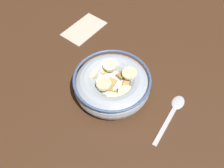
{
  "coord_description": "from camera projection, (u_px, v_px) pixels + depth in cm",
  "views": [
    {
      "loc": [
        22.55,
        26.04,
        49.79
      ],
      "look_at": [
        0.0,
        0.0,
        3.0
      ],
      "focal_mm": 39.17,
      "sensor_mm": 36.0,
      "label": 1
    }
  ],
  "objects": [
    {
      "name": "spoon",
      "position": [
        175.0,
        108.0,
        0.57
      ],
      "size": [
        14.86,
        6.19,
        0.8
      ],
      "color": "silver",
      "rests_on": "ground_plane"
    },
    {
      "name": "cereal_bowl",
      "position": [
        112.0,
        84.0,
        0.58
      ],
      "size": [
        18.3,
        18.3,
        5.57
      ],
      "color": "#B2BCC6",
      "rests_on": "ground_plane"
    },
    {
      "name": "folded_napkin",
      "position": [
        84.0,
        29.0,
        0.74
      ],
      "size": [
        14.28,
        10.15,
        0.3
      ],
      "primitive_type": "cube",
      "rotation": [
        0.0,
        0.0,
        0.19
      ],
      "color": "beige",
      "rests_on": "ground_plane"
    },
    {
      "name": "ground_plane",
      "position": [
        112.0,
        93.0,
        0.61
      ],
      "size": [
        110.88,
        110.88,
        2.0
      ],
      "primitive_type": "cube",
      "color": "#472B19"
    }
  ]
}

